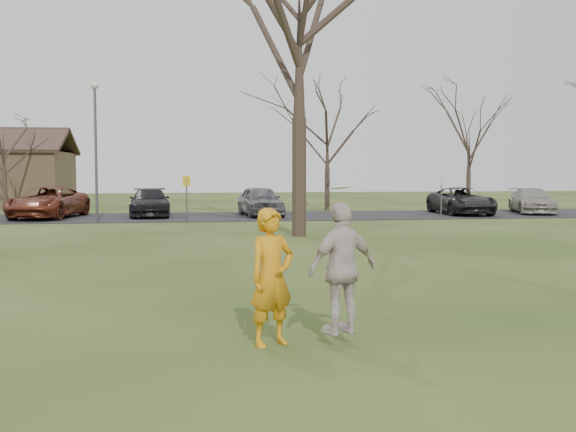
# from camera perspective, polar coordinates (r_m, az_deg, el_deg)

# --- Properties ---
(ground) EXTENTS (120.00, 120.00, 0.00)m
(ground) POSITION_cam_1_polar(r_m,az_deg,el_deg) (9.30, 3.62, -10.99)
(ground) COLOR #1E380F
(ground) RESTS_ON ground
(parking_strip) EXTENTS (62.00, 6.50, 0.04)m
(parking_strip) POSITION_cam_1_polar(r_m,az_deg,el_deg) (33.92, -5.11, -0.05)
(parking_strip) COLOR black
(parking_strip) RESTS_ON ground
(player_defender) EXTENTS (0.81, 0.71, 1.87)m
(player_defender) POSITION_cam_1_polar(r_m,az_deg,el_deg) (9.20, -1.38, -5.17)
(player_defender) COLOR #C78010
(player_defender) RESTS_ON ground
(car_2) EXTENTS (3.51, 5.81, 1.51)m
(car_2) POSITION_cam_1_polar(r_m,az_deg,el_deg) (34.56, -19.55, 1.10)
(car_2) COLOR maroon
(car_2) RESTS_ON parking_strip
(car_3) EXTENTS (2.19, 4.87, 1.39)m
(car_3) POSITION_cam_1_polar(r_m,az_deg,el_deg) (34.47, -11.57, 1.14)
(car_3) COLOR black
(car_3) RESTS_ON parking_strip
(car_4) EXTENTS (2.26, 4.60, 1.51)m
(car_4) POSITION_cam_1_polar(r_m,az_deg,el_deg) (34.04, -2.34, 1.29)
(car_4) COLOR slate
(car_4) RESTS_ON parking_strip
(car_6) EXTENTS (2.37, 5.03, 1.39)m
(car_6) POSITION_cam_1_polar(r_m,az_deg,el_deg) (36.44, 14.39, 1.25)
(car_6) COLOR black
(car_6) RESTS_ON parking_strip
(car_7) EXTENTS (3.01, 4.88, 1.32)m
(car_7) POSITION_cam_1_polar(r_m,az_deg,el_deg) (38.41, 19.87, 1.22)
(car_7) COLOR gray
(car_7) RESTS_ON parking_strip
(catching_play) EXTENTS (1.13, 0.80, 2.03)m
(catching_play) POSITION_cam_1_polar(r_m,az_deg,el_deg) (9.16, 4.61, -4.41)
(catching_play) COLOR #C0B1AC
(catching_play) RESTS_ON ground
(lamp_post) EXTENTS (0.34, 0.34, 6.27)m
(lamp_post) POSITION_cam_1_polar(r_m,az_deg,el_deg) (31.60, -15.91, 6.69)
(lamp_post) COLOR #47474C
(lamp_post) RESTS_ON ground
(sign_yellow) EXTENTS (0.35, 0.35, 2.08)m
(sign_yellow) POSITION_cam_1_polar(r_m,az_deg,el_deg) (30.80, -8.54, 2.18)
(sign_yellow) COLOR #47474C
(sign_yellow) RESTS_ON ground
(sign_white) EXTENTS (0.35, 0.35, 2.08)m
(sign_white) POSITION_cam_1_polar(r_m,az_deg,el_deg) (33.00, 12.80, 2.25)
(sign_white) COLOR #47474C
(sign_white) RESTS_ON ground
(big_tree) EXTENTS (9.00, 9.00, 14.00)m
(big_tree) POSITION_cam_1_polar(r_m,az_deg,el_deg) (24.53, 0.95, 14.80)
(big_tree) COLOR #352821
(big_tree) RESTS_ON ground
(small_tree_row) EXTENTS (55.00, 5.90, 8.50)m
(small_tree_row) POSITION_cam_1_polar(r_m,az_deg,el_deg) (39.37, 0.86, 6.17)
(small_tree_row) COLOR #352821
(small_tree_row) RESTS_ON ground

